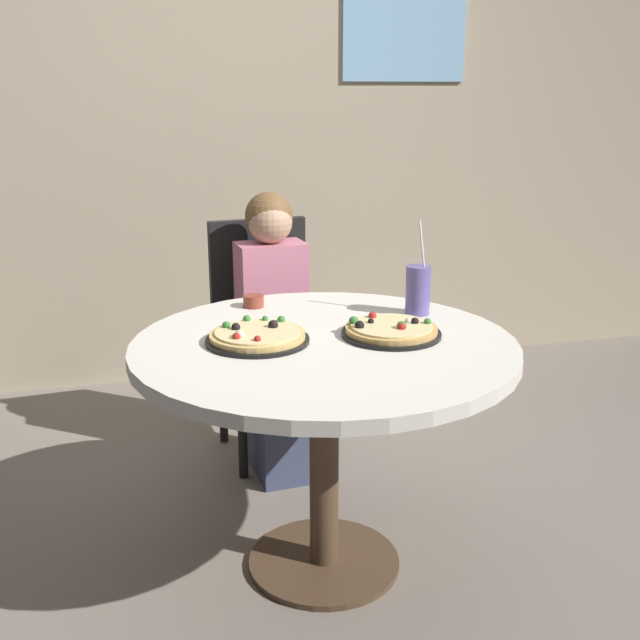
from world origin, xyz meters
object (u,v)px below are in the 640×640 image
dining_table (324,376)px  chair_wooden (265,325)px  soda_cup (418,290)px  sauce_bowl (254,301)px  pizza_cheese (257,336)px  diner_child (278,349)px  pizza_veggie (391,330)px

dining_table → chair_wooden: bearing=90.5°
soda_cup → sauce_bowl: 0.55m
sauce_bowl → pizza_cheese: bearing=-98.4°
dining_table → sauce_bowl: 0.46m
sauce_bowl → diner_child: bearing=65.4°
pizza_cheese → sauce_bowl: bearing=81.6°
dining_table → diner_child: bearing=89.5°
dining_table → pizza_cheese: size_ratio=3.74×
diner_child → sauce_bowl: diner_child is taller
pizza_veggie → diner_child: bearing=105.3°
pizza_veggie → pizza_cheese: same height
pizza_veggie → pizza_cheese: (-0.40, 0.04, -0.00)m
pizza_veggie → pizza_cheese: size_ratio=0.98×
chair_wooden → soda_cup: bearing=-62.2°
chair_wooden → pizza_veggie: bearing=-76.8°
pizza_veggie → soda_cup: size_ratio=0.97×
pizza_cheese → chair_wooden: bearing=78.1°
chair_wooden → pizza_cheese: (-0.18, -0.87, 0.24)m
sauce_bowl → dining_table: bearing=-72.0°
pizza_cheese → soda_cup: 0.58m
diner_child → soda_cup: (0.36, -0.53, 0.35)m
chair_wooden → sauce_bowl: size_ratio=13.57×
pizza_veggie → dining_table: bearing=179.6°
chair_wooden → diner_child: bearing=-85.6°
dining_table → chair_wooden: size_ratio=1.19×
dining_table → pizza_cheese: 0.23m
dining_table → chair_wooden: (-0.01, 0.91, -0.11)m
dining_table → soda_cup: 0.46m
pizza_cheese → diner_child: bearing=73.9°
chair_wooden → soda_cup: (0.37, -0.71, 0.30)m
soda_cup → pizza_cheese: bearing=-164.4°
dining_table → pizza_cheese: (-0.19, 0.04, 0.12)m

